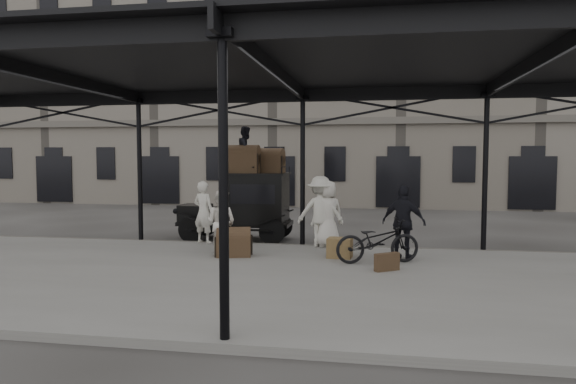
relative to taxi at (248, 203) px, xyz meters
name	(u,v)px	position (x,y,z in m)	size (l,w,h in m)	color
ground	(291,264)	(1.95, -3.33, -1.20)	(120.00, 120.00, 0.00)	#383533
platform	(276,280)	(1.95, -5.33, -1.13)	(28.00, 8.00, 0.15)	slate
canopy	(278,67)	(1.95, -5.05, 3.39)	(22.50, 9.00, 4.74)	black
building_frontage	(341,83)	(1.95, 14.67, 5.80)	(64.00, 8.00, 14.00)	slate
taxi	(248,203)	(0.00, 0.00, 0.00)	(3.65, 1.55, 2.18)	black
porter_left	(204,212)	(-0.97, -1.53, -0.14)	(0.67, 0.44, 1.83)	silver
porter_midleft	(221,222)	(0.08, -3.21, -0.21)	(0.82, 0.64, 1.69)	silver
porter_centre	(327,213)	(2.69, -1.53, -0.11)	(0.92, 0.60, 1.88)	beige
porter_official	(404,222)	(4.71, -3.07, -0.12)	(1.09, 0.45, 1.86)	black
porter_right	(320,211)	(2.48, -1.53, -0.06)	(1.29, 0.74, 1.99)	beige
bicycle	(377,241)	(4.08, -3.57, -0.52)	(0.71, 2.04, 1.07)	black
porter_roof	(246,150)	(-0.03, -0.10, 1.71)	(0.71, 0.56, 1.47)	black
steamer_trunk_roof_near	(244,161)	(-0.08, -0.25, 1.34)	(0.99, 0.61, 0.73)	#4A3722
steamer_trunk_roof_far	(270,162)	(0.67, 0.20, 1.30)	(0.89, 0.54, 0.65)	#4A3722
steamer_trunk_platform	(234,244)	(0.46, -3.35, -0.74)	(0.86, 0.52, 0.63)	#4A3722
wicker_hamper	(340,248)	(3.14, -3.09, -0.80)	(0.60, 0.45, 0.50)	olive
suitcase_upright	(343,247)	(3.20, -2.84, -0.83)	(0.15, 0.60, 0.45)	#4A3722
suitcase_flat	(387,262)	(4.29, -4.40, -0.85)	(0.60, 0.15, 0.40)	#4A3722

